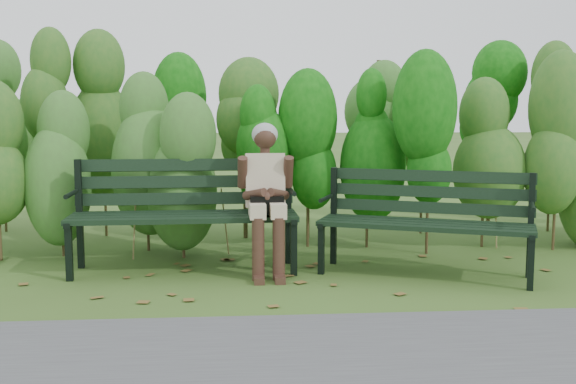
{
  "coord_description": "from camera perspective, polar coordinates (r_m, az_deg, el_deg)",
  "views": [
    {
      "loc": [
        -0.47,
        -5.62,
        1.47
      ],
      "look_at": [
        0.0,
        0.35,
        0.75
      ],
      "focal_mm": 42.0,
      "sensor_mm": 36.0,
      "label": 1
    }
  ],
  "objects": [
    {
      "name": "leaf_litter",
      "position": [
        5.69,
        -0.66,
        -8.09
      ],
      "size": [
        5.92,
        2.13,
        0.01
      ],
      "color": "brown",
      "rests_on": "ground"
    },
    {
      "name": "seated_woman",
      "position": [
        6.09,
        -1.88,
        0.41
      ],
      "size": [
        0.51,
        0.75,
        1.36
      ],
      "color": "beige",
      "rests_on": "ground"
    },
    {
      "name": "hedge_band",
      "position": [
        7.49,
        -0.9,
        5.24
      ],
      "size": [
        11.04,
        1.67,
        2.42
      ],
      "color": "#47381E",
      "rests_on": "ground"
    },
    {
      "name": "ground",
      "position": [
        5.82,
        0.27,
        -7.76
      ],
      "size": [
        80.0,
        80.0,
        0.0
      ],
      "primitive_type": "plane",
      "color": "#3D5821"
    },
    {
      "name": "bench_left",
      "position": [
        6.31,
        -8.75,
        -1.09
      ],
      "size": [
        2.07,
        0.72,
        1.03
      ],
      "color": "black",
      "rests_on": "ground"
    },
    {
      "name": "bench_right",
      "position": [
        6.2,
        11.64,
        -1.8
      ],
      "size": [
        1.96,
        1.28,
        0.94
      ],
      "color": "black",
      "rests_on": "ground"
    }
  ]
}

